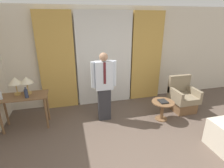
# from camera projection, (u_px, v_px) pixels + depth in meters

# --- Properties ---
(wall_back) EXTENTS (10.00, 0.06, 2.70)m
(wall_back) POSITION_uv_depth(u_px,v_px,m) (104.00, 57.00, 4.96)
(wall_back) COLOR silver
(wall_back) RESTS_ON ground_plane
(curtain_sheer_center) EXTENTS (1.54, 0.06, 2.58)m
(curtain_sheer_center) POSITION_uv_depth(u_px,v_px,m) (105.00, 60.00, 4.86)
(curtain_sheer_center) COLOR white
(curtain_sheer_center) RESTS_ON ground_plane
(curtain_drape_left) EXTENTS (0.92, 0.06, 2.58)m
(curtain_drape_left) POSITION_uv_depth(u_px,v_px,m) (57.00, 63.00, 4.57)
(curtain_drape_left) COLOR gold
(curtain_drape_left) RESTS_ON ground_plane
(curtain_drape_right) EXTENTS (0.92, 0.06, 2.58)m
(curtain_drape_right) POSITION_uv_depth(u_px,v_px,m) (147.00, 58.00, 5.16)
(curtain_drape_right) COLOR gold
(curtain_drape_right) RESTS_ON ground_plane
(desk) EXTENTS (1.04, 0.50, 0.79)m
(desk) POSITION_uv_depth(u_px,v_px,m) (24.00, 102.00, 3.88)
(desk) COLOR brown
(desk) RESTS_ON ground_plane
(table_lamp_left) EXTENTS (0.28, 0.28, 0.41)m
(table_lamp_left) POSITION_uv_depth(u_px,v_px,m) (15.00, 81.00, 3.77)
(table_lamp_left) COLOR tan
(table_lamp_left) RESTS_ON desk
(table_lamp_right) EXTENTS (0.28, 0.28, 0.41)m
(table_lamp_right) POSITION_uv_depth(u_px,v_px,m) (26.00, 81.00, 3.82)
(table_lamp_right) COLOR tan
(table_lamp_right) RESTS_ON desk
(bottle_near_edge) EXTENTS (0.06, 0.06, 0.22)m
(bottle_near_edge) POSITION_uv_depth(u_px,v_px,m) (0.00, 95.00, 3.63)
(bottle_near_edge) COLOR silver
(bottle_near_edge) RESTS_ON desk
(bottle_by_lamp) EXTENTS (0.08, 0.08, 0.24)m
(bottle_by_lamp) POSITION_uv_depth(u_px,v_px,m) (26.00, 93.00, 3.70)
(bottle_by_lamp) COLOR #2D3851
(bottle_by_lamp) RESTS_ON desk
(person) EXTENTS (0.60, 0.20, 1.68)m
(person) POSITION_uv_depth(u_px,v_px,m) (104.00, 85.00, 4.10)
(person) COLOR #2D2D33
(person) RESTS_ON ground_plane
(armchair) EXTENTS (0.63, 0.65, 0.93)m
(armchair) POSITION_uv_depth(u_px,v_px,m) (183.00, 98.00, 4.73)
(armchair) COLOR brown
(armchair) RESTS_ON ground_plane
(side_table) EXTENTS (0.54, 0.54, 0.49)m
(side_table) POSITION_uv_depth(u_px,v_px,m) (162.00, 107.00, 4.28)
(side_table) COLOR brown
(side_table) RESTS_ON ground_plane
(book) EXTENTS (0.19, 0.23, 0.03)m
(book) POSITION_uv_depth(u_px,v_px,m) (163.00, 101.00, 4.21)
(book) COLOR black
(book) RESTS_ON side_table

